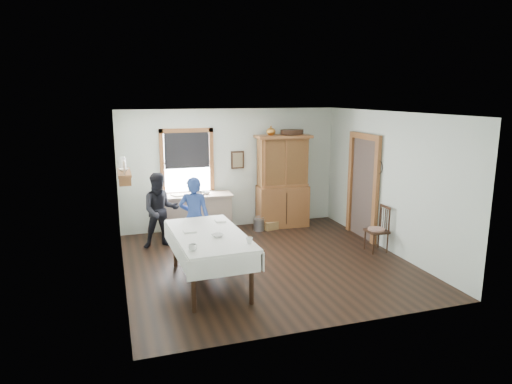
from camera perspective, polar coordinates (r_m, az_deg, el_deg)
room at (r=8.06m, az=1.37°, el=0.21°), size 5.01×5.01×2.70m
window at (r=10.13m, az=-8.62°, el=4.13°), size 1.18×0.07×1.48m
doorway at (r=9.89m, az=13.28°, el=1.02°), size 0.09×1.14×2.22m
wall_shelf at (r=9.10m, az=-16.19°, el=2.54°), size 0.24×1.00×0.44m
framed_picture at (r=10.38m, az=-2.31°, el=4.03°), size 0.30×0.04×0.40m
rug_beater at (r=9.33m, az=15.14°, el=3.75°), size 0.01×0.27×0.27m
work_counter at (r=10.05m, az=-7.49°, el=-2.77°), size 1.59×0.69×0.89m
china_hutch at (r=10.47m, az=3.35°, el=1.35°), size 1.27×0.65×2.11m
dining_table at (r=7.46m, az=-5.85°, el=-8.27°), size 1.20×2.16×0.85m
spindle_chair at (r=9.19m, az=14.86°, el=-4.46°), size 0.42×0.42×0.91m
pail at (r=10.30m, az=0.36°, el=-4.11°), size 0.29×0.29×0.27m
wicker_basket at (r=10.40m, az=1.81°, el=-4.19°), size 0.36×0.30×0.18m
woman_blue at (r=8.54m, az=-7.71°, el=-3.58°), size 0.61×0.49×1.43m
figure_dark at (r=9.24m, az=-11.84°, el=-2.62°), size 0.68×0.53×1.40m
table_cup_a at (r=6.55m, az=-7.91°, el=-6.87°), size 0.15×0.15×0.09m
table_cup_b at (r=6.78m, az=-0.85°, el=-6.08°), size 0.11×0.11×0.10m
table_bowl at (r=7.12m, az=-4.84°, el=-5.43°), size 0.25×0.25×0.05m
counter_book at (r=9.81m, az=-10.31°, el=-0.50°), size 0.24×0.27×0.02m
counter_bowl at (r=9.96m, az=-6.29°, el=-0.06°), size 0.20×0.20×0.06m
shelf_bowl at (r=9.11m, az=-16.20°, el=2.70°), size 0.22×0.22×0.05m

